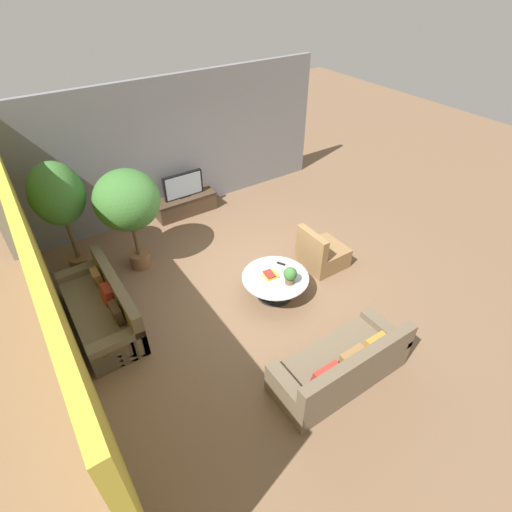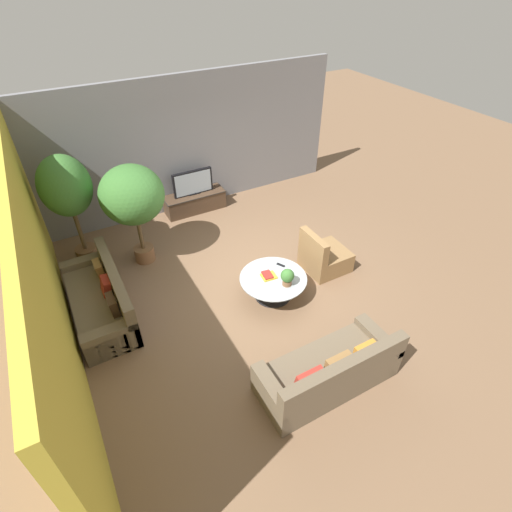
{
  "view_description": "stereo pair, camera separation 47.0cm",
  "coord_description": "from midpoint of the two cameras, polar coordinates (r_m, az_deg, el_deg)",
  "views": [
    {
      "loc": [
        -3.12,
        -4.7,
        5.03
      ],
      "look_at": [
        0.04,
        0.05,
        0.55
      ],
      "focal_mm": 28.0,
      "sensor_mm": 36.0,
      "label": 1
    },
    {
      "loc": [
        -2.72,
        -4.94,
        5.03
      ],
      "look_at": [
        0.04,
        0.05,
        0.55
      ],
      "focal_mm": 28.0,
      "sensor_mm": 36.0,
      "label": 2
    }
  ],
  "objects": [
    {
      "name": "armchair_wicker",
      "position": [
        7.82,
        7.63,
        0.26
      ],
      "size": [
        0.8,
        0.76,
        0.86
      ],
      "rotation": [
        0.0,
        0.0,
        1.57
      ],
      "color": "olive",
      "rests_on": "ground"
    },
    {
      "name": "couch_near_entry",
      "position": [
        5.96,
        9.82,
        -15.34
      ],
      "size": [
        2.01,
        0.84,
        0.84
      ],
      "rotation": [
        0.0,
        0.0,
        3.14
      ],
      "color": "brown",
      "rests_on": "ground"
    },
    {
      "name": "remote_black",
      "position": [
        7.26,
        1.76,
        -1.15
      ],
      "size": [
        0.11,
        0.16,
        0.02
      ],
      "primitive_type": "cube",
      "rotation": [
        0.0,
        0.0,
        0.5
      ],
      "color": "black",
      "rests_on": "coffee_table"
    },
    {
      "name": "back_wall_stone",
      "position": [
        9.29,
        -13.19,
        14.81
      ],
      "size": [
        7.4,
        0.12,
        3.0
      ],
      "primitive_type": "cube",
      "color": "slate",
      "rests_on": "ground"
    },
    {
      "name": "ground_plane",
      "position": [
        7.55,
        -1.83,
        -3.65
      ],
      "size": [
        24.0,
        24.0,
        0.0
      ],
      "primitive_type": "plane",
      "color": "brown"
    },
    {
      "name": "coffee_table",
      "position": [
        7.08,
        0.85,
        -3.78
      ],
      "size": [
        1.18,
        1.18,
        0.43
      ],
      "color": "black",
      "rests_on": "ground"
    },
    {
      "name": "potted_palm_tall",
      "position": [
        7.82,
        -28.0,
        7.29
      ],
      "size": [
        0.91,
        0.91,
        2.23
      ],
      "color": "brown",
      "rests_on": "ground"
    },
    {
      "name": "potted_plant_tabletop",
      "position": [
        6.77,
        2.93,
        -2.78
      ],
      "size": [
        0.23,
        0.23,
        0.32
      ],
      "color": "brown",
      "rests_on": "coffee_table"
    },
    {
      "name": "side_wall_left",
      "position": [
        6.14,
        -29.97,
        -2.92
      ],
      "size": [
        0.12,
        7.4,
        3.0
      ],
      "primitive_type": "cube",
      "color": "gold",
      "rests_on": "ground"
    },
    {
      "name": "couch_by_wall",
      "position": [
        7.17,
        -22.85,
        -7.12
      ],
      "size": [
        0.84,
        2.12,
        0.84
      ],
      "rotation": [
        0.0,
        0.0,
        -1.57
      ],
      "color": "brown",
      "rests_on": "ground"
    },
    {
      "name": "media_console",
      "position": [
        9.57,
        -11.43,
        7.23
      ],
      "size": [
        1.43,
        0.5,
        0.44
      ],
      "color": "#473323",
      "rests_on": "ground"
    },
    {
      "name": "potted_palm_corner",
      "position": [
        7.52,
        -19.63,
        7.23
      ],
      "size": [
        1.16,
        1.16,
        2.02
      ],
      "color": "brown",
      "rests_on": "ground"
    },
    {
      "name": "book_stack",
      "position": [
        6.99,
        0.12,
        -2.78
      ],
      "size": [
        0.27,
        0.25,
        0.06
      ],
      "color": "gold",
      "rests_on": "coffee_table"
    },
    {
      "name": "television",
      "position": [
        9.34,
        -11.8,
        9.81
      ],
      "size": [
        0.93,
        0.13,
        0.57
      ],
      "color": "black",
      "rests_on": "media_console"
    }
  ]
}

